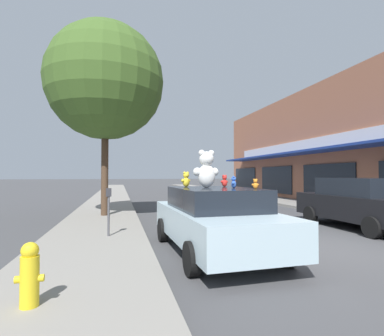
{
  "coord_description": "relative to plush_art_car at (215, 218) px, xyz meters",
  "views": [
    {
      "loc": [
        -4.82,
        -6.24,
        1.76
      ],
      "look_at": [
        -2.29,
        4.15,
        2.01
      ],
      "focal_mm": 28.0,
      "sensor_mm": 36.0,
      "label": 1
    }
  ],
  "objects": [
    {
      "name": "ground_plane",
      "position": [
        2.69,
        -0.29,
        -0.77
      ],
      "size": [
        260.0,
        260.0,
        0.0
      ],
      "primitive_type": "plane",
      "color": "#424244"
    },
    {
      "name": "sidewalk_near",
      "position": [
        -2.75,
        -0.29,
        -0.71
      ],
      "size": [
        2.69,
        90.0,
        0.13
      ],
      "color": "gray",
      "rests_on": "ground_plane"
    },
    {
      "name": "plush_art_car",
      "position": [
        0.0,
        0.0,
        0.0
      ],
      "size": [
        2.21,
        4.63,
        1.46
      ],
      "rotation": [
        0.0,
        0.0,
        0.04
      ],
      "color": "#ADC6D1",
      "rests_on": "ground_plane"
    },
    {
      "name": "teddy_bear_giant",
      "position": [
        -0.11,
        0.3,
        1.12
      ],
      "size": [
        0.67,
        0.43,
        0.89
      ],
      "rotation": [
        0.0,
        0.0,
        3.28
      ],
      "color": "white",
      "rests_on": "plush_art_car"
    },
    {
      "name": "teddy_bear_orange",
      "position": [
        0.69,
        -0.66,
        0.79
      ],
      "size": [
        0.16,
        0.1,
        0.22
      ],
      "rotation": [
        0.0,
        0.0,
        3.12
      ],
      "color": "orange",
      "rests_on": "plush_art_car"
    },
    {
      "name": "teddy_bear_blue",
      "position": [
        0.4,
        -0.16,
        0.82
      ],
      "size": [
        0.15,
        0.21,
        0.28
      ],
      "rotation": [
        0.0,
        0.0,
        4.31
      ],
      "color": "blue",
      "rests_on": "plush_art_car"
    },
    {
      "name": "teddy_bear_brown",
      "position": [
        -0.05,
        0.53,
        0.82
      ],
      "size": [
        0.2,
        0.17,
        0.28
      ],
      "rotation": [
        0.0,
        0.0,
        2.56
      ],
      "color": "olive",
      "rests_on": "plush_art_car"
    },
    {
      "name": "teddy_bear_red",
      "position": [
        0.48,
        0.66,
        0.83
      ],
      "size": [
        0.23,
        0.17,
        0.3
      ],
      "rotation": [
        0.0,
        0.0,
        3.52
      ],
      "color": "red",
      "rests_on": "plush_art_car"
    },
    {
      "name": "teddy_bear_yellow",
      "position": [
        -0.51,
        0.75,
        0.87
      ],
      "size": [
        0.28,
        0.23,
        0.38
      ],
      "rotation": [
        0.0,
        0.0,
        3.68
      ],
      "color": "yellow",
      "rests_on": "plush_art_car"
    },
    {
      "name": "parked_car_far_center",
      "position": [
        5.64,
        1.74,
        0.08
      ],
      "size": [
        2.1,
        4.45,
        1.66
      ],
      "color": "black",
      "rests_on": "ground_plane"
    },
    {
      "name": "street_tree",
      "position": [
        -2.69,
        6.07,
        4.79
      ],
      "size": [
        4.73,
        4.73,
        7.8
      ],
      "color": "#473323",
      "rests_on": "sidewalk_near"
    },
    {
      "name": "fire_hydrant",
      "position": [
        -3.2,
        -2.44,
        -0.24
      ],
      "size": [
        0.33,
        0.22,
        0.79
      ],
      "color": "yellow",
      "rests_on": "sidewalk_near"
    },
    {
      "name": "parking_meter",
      "position": [
        -2.4,
        1.76,
        0.17
      ],
      "size": [
        0.14,
        0.1,
        1.27
      ],
      "color": "#4C4C51",
      "rests_on": "sidewalk_near"
    }
  ]
}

